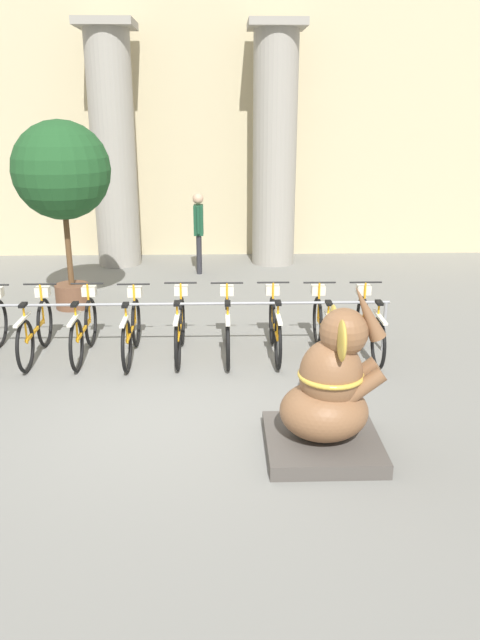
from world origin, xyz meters
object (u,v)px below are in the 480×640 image
object	(u,v)px
bicycle_4	(180,328)
bicycle_8	(370,327)
bicycle_1	(36,329)
elephant_statue	(329,396)
bicycle_3	(132,329)
bicycle_2	(84,329)
potted_tree	(62,175)
bicycle_5	(227,328)
bicycle_7	(322,327)
bicycle_6	(275,327)
person_pedestrian	(199,226)

from	to	relation	value
bicycle_4	bicycle_8	world-z (taller)	same
bicycle_1	elephant_statue	xyz separation A→B (m)	(3.75, -2.72, 0.20)
bicycle_1	bicycle_3	bearing A→B (deg)	-1.78
bicycle_2	potted_tree	xyz separation A→B (m)	(-0.71, 2.36, 1.93)
bicycle_5	bicycle_3	bearing A→B (deg)	-178.72
bicycle_1	bicycle_5	world-z (taller)	same
bicycle_8	bicycle_7	bearing A→B (deg)	179.37
elephant_statue	bicycle_1	bearing A→B (deg)	144.09
potted_tree	bicycle_3	bearing A→B (deg)	-60.02
bicycle_8	bicycle_6	bearing A→B (deg)	178.67
bicycle_5	bicycle_8	size ratio (longest dim) A/B	1.00
bicycle_7	person_pedestrian	distance (m)	5.26
bicycle_6	bicycle_2	bearing A→B (deg)	179.64
bicycle_4	bicycle_7	distance (m)	2.06
potted_tree	bicycle_6	bearing A→B (deg)	-34.57
bicycle_6	elephant_statue	distance (m)	2.74
bicycle_1	potted_tree	world-z (taller)	potted_tree
bicycle_7	potted_tree	xyz separation A→B (m)	(-4.13, 2.40, 1.93)
bicycle_8	person_pedestrian	size ratio (longest dim) A/B	0.99
bicycle_3	potted_tree	xyz separation A→B (m)	(-1.39, 2.41, 1.93)
bicycle_8	person_pedestrian	bearing A→B (deg)	118.31
bicycle_5	person_pedestrian	bearing A→B (deg)	96.64
bicycle_4	bicycle_8	distance (m)	2.74
bicycle_4	bicycle_5	distance (m)	0.69
elephant_statue	person_pedestrian	distance (m)	7.72
bicycle_4	bicycle_7	world-z (taller)	same
potted_tree	bicycle_4	bearing A→B (deg)	-48.59
bicycle_1	person_pedestrian	world-z (taller)	person_pedestrian
elephant_statue	bicycle_5	bearing A→B (deg)	110.49
bicycle_1	bicycle_5	size ratio (longest dim) A/B	1.00
bicycle_8	potted_tree	xyz separation A→B (m)	(-4.82, 2.41, 1.93)
bicycle_3	elephant_statue	bearing A→B (deg)	-48.32
bicycle_3	bicycle_8	xyz separation A→B (m)	(3.43, 0.01, 0.00)
bicycle_6	bicycle_8	world-z (taller)	same
bicycle_3	person_pedestrian	distance (m)	4.97
bicycle_2	potted_tree	bearing A→B (deg)	106.68
person_pedestrian	potted_tree	world-z (taller)	potted_tree
bicycle_1	person_pedestrian	distance (m)	5.33
bicycle_3	elephant_statue	distance (m)	3.59
bicycle_5	person_pedestrian	xyz separation A→B (m)	(-0.56, 4.84, 0.62)
bicycle_4	elephant_statue	xyz separation A→B (m)	(1.70, -2.73, 0.20)
bicycle_1	bicycle_2	bearing A→B (deg)	0.98
bicycle_1	bicycle_2	xyz separation A→B (m)	(0.69, 0.01, 0.00)
bicycle_6	person_pedestrian	world-z (taller)	person_pedestrian
bicycle_2	bicycle_8	distance (m)	4.11
bicycle_2	bicycle_6	size ratio (longest dim) A/B	1.00
bicycle_6	bicycle_1	bearing A→B (deg)	179.91
bicycle_7	person_pedestrian	world-z (taller)	person_pedestrian
bicycle_5	bicycle_2	bearing A→B (deg)	179.34
bicycle_3	bicycle_4	distance (m)	0.69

